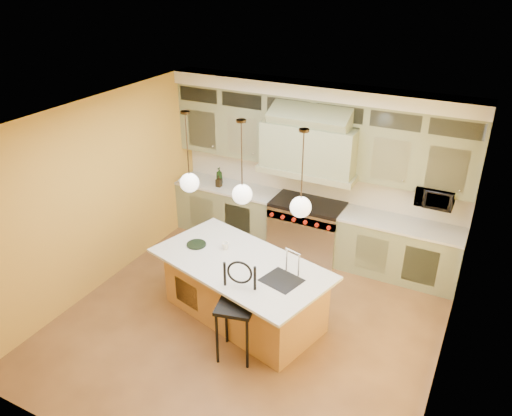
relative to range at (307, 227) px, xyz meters
The scene contains 18 objects.
floor 2.20m from the range, 90.00° to the right, with size 5.00×5.00×0.00m, color brown.
ceiling 3.23m from the range, 90.00° to the right, with size 5.00×5.00×0.00m, color white.
wall_back 1.03m from the range, 90.00° to the left, with size 5.00×5.00×0.00m, color gold.
wall_front 4.74m from the range, 90.00° to the right, with size 5.00×5.00×0.00m, color gold.
wall_left 3.43m from the range, 139.39° to the right, with size 5.00×5.00×0.00m, color gold.
wall_right 3.43m from the range, 40.61° to the right, with size 5.00×5.00×0.00m, color gold.
back_cabinetry 0.95m from the range, 90.00° to the left, with size 5.00×0.77×2.90m.
range is the anchor object (origin of this frame).
kitchen_island 2.03m from the range, 93.78° to the right, with size 2.69×1.89×1.35m.
counter_stool 2.74m from the range, 86.91° to the right, with size 0.55×0.55×1.30m.
microwave 2.18m from the range, ahead, with size 0.54×0.37×0.30m, color black.
oil_bottle_a 1.83m from the range, behind, with size 0.12×0.12×0.32m, color black.
oil_bottle_b 1.78m from the range, behind, with size 0.09×0.10×0.21m, color black.
fruit_bowl 2.32m from the range, behind, with size 0.32×0.32×0.08m, color white.
cup 1.99m from the range, 105.59° to the right, with size 0.10×0.10×0.10m, color white.
pendant_left 2.67m from the range, 114.89° to the right, with size 0.26×0.26×1.11m.
pendant_center 2.50m from the range, 93.92° to the right, with size 0.26×0.26×1.11m.
pendant_right 2.58m from the range, 71.90° to the right, with size 0.26×0.26×1.11m.
Camera 1 is at (2.63, -4.90, 4.59)m, focal length 35.00 mm.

